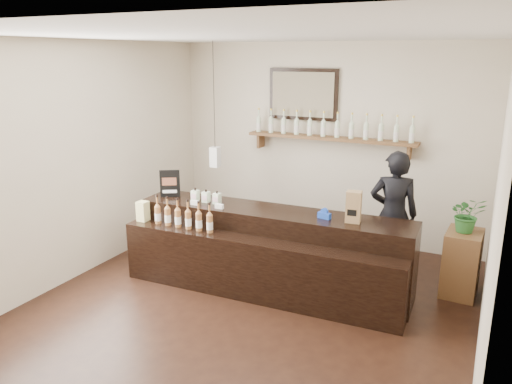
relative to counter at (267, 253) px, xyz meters
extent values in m
plane|color=black|center=(0.04, -0.58, -0.43)|extent=(5.00, 5.00, 0.00)
plane|color=beige|center=(0.04, 1.92, 0.97)|extent=(4.50, 0.00, 4.50)
plane|color=beige|center=(0.04, -3.08, 0.97)|extent=(4.50, 0.00, 4.50)
plane|color=beige|center=(-2.21, -0.58, 0.97)|extent=(0.00, 5.00, 5.00)
plane|color=beige|center=(2.29, -0.58, 0.97)|extent=(0.00, 5.00, 5.00)
plane|color=white|center=(0.04, -0.58, 2.37)|extent=(5.00, 5.00, 0.00)
cube|color=brown|center=(0.14, 1.79, 1.07)|extent=(2.40, 0.25, 0.04)
cube|color=brown|center=(-0.94, 1.82, 0.95)|extent=(0.04, 0.20, 0.20)
cube|color=brown|center=(1.22, 1.82, 0.95)|extent=(0.04, 0.20, 0.20)
cube|color=black|center=(-0.31, 1.89, 1.65)|extent=(1.02, 0.04, 0.72)
cube|color=#4C4231|center=(-0.31, 1.86, 1.65)|extent=(0.92, 0.01, 0.62)
cube|color=white|center=(-1.26, 1.02, 0.82)|extent=(0.12, 0.12, 0.28)
cylinder|color=black|center=(-1.26, 1.02, 1.67)|extent=(0.01, 0.01, 1.41)
cylinder|color=#DDF5CD|center=(-0.96, 1.79, 1.20)|extent=(0.07, 0.07, 0.20)
cone|color=#DDF5CD|center=(-0.96, 1.79, 1.32)|extent=(0.07, 0.07, 0.05)
cylinder|color=#DDF5CD|center=(-0.96, 1.79, 1.38)|extent=(0.02, 0.02, 0.07)
cylinder|color=gold|center=(-0.96, 1.79, 1.43)|extent=(0.03, 0.03, 0.02)
cylinder|color=white|center=(-0.96, 1.79, 1.18)|extent=(0.07, 0.07, 0.09)
cylinder|color=#DDF5CD|center=(-0.76, 1.79, 1.20)|extent=(0.07, 0.07, 0.20)
cone|color=#DDF5CD|center=(-0.76, 1.79, 1.32)|extent=(0.07, 0.07, 0.05)
cylinder|color=#DDF5CD|center=(-0.76, 1.79, 1.38)|extent=(0.02, 0.02, 0.07)
cylinder|color=gold|center=(-0.76, 1.79, 1.43)|extent=(0.03, 0.03, 0.02)
cylinder|color=white|center=(-0.76, 1.79, 1.18)|extent=(0.07, 0.07, 0.09)
cylinder|color=#DDF5CD|center=(-0.56, 1.79, 1.20)|extent=(0.07, 0.07, 0.20)
cone|color=#DDF5CD|center=(-0.56, 1.79, 1.32)|extent=(0.07, 0.07, 0.05)
cylinder|color=#DDF5CD|center=(-0.56, 1.79, 1.38)|extent=(0.02, 0.02, 0.07)
cylinder|color=gold|center=(-0.56, 1.79, 1.43)|extent=(0.03, 0.03, 0.02)
cylinder|color=white|center=(-0.56, 1.79, 1.18)|extent=(0.07, 0.07, 0.09)
cylinder|color=#DDF5CD|center=(-0.36, 1.79, 1.20)|extent=(0.07, 0.07, 0.20)
cone|color=#DDF5CD|center=(-0.36, 1.79, 1.32)|extent=(0.07, 0.07, 0.05)
cylinder|color=#DDF5CD|center=(-0.36, 1.79, 1.38)|extent=(0.02, 0.02, 0.07)
cylinder|color=gold|center=(-0.36, 1.79, 1.43)|extent=(0.03, 0.03, 0.02)
cylinder|color=white|center=(-0.36, 1.79, 1.18)|extent=(0.07, 0.07, 0.09)
cylinder|color=#DDF5CD|center=(-0.16, 1.79, 1.20)|extent=(0.07, 0.07, 0.20)
cone|color=#DDF5CD|center=(-0.16, 1.79, 1.32)|extent=(0.07, 0.07, 0.05)
cylinder|color=#DDF5CD|center=(-0.16, 1.79, 1.38)|extent=(0.02, 0.02, 0.07)
cylinder|color=gold|center=(-0.16, 1.79, 1.43)|extent=(0.03, 0.03, 0.02)
cylinder|color=white|center=(-0.16, 1.79, 1.18)|extent=(0.07, 0.07, 0.09)
cylinder|color=#DDF5CD|center=(0.04, 1.79, 1.20)|extent=(0.07, 0.07, 0.20)
cone|color=#DDF5CD|center=(0.04, 1.79, 1.32)|extent=(0.07, 0.07, 0.05)
cylinder|color=#DDF5CD|center=(0.04, 1.79, 1.38)|extent=(0.02, 0.02, 0.07)
cylinder|color=gold|center=(0.04, 1.79, 1.43)|extent=(0.03, 0.03, 0.02)
cylinder|color=white|center=(0.04, 1.79, 1.18)|extent=(0.07, 0.07, 0.09)
cylinder|color=#DDF5CD|center=(0.24, 1.79, 1.20)|extent=(0.07, 0.07, 0.20)
cone|color=#DDF5CD|center=(0.24, 1.79, 1.32)|extent=(0.07, 0.07, 0.05)
cylinder|color=#DDF5CD|center=(0.24, 1.79, 1.38)|extent=(0.02, 0.02, 0.07)
cylinder|color=gold|center=(0.24, 1.79, 1.43)|extent=(0.03, 0.03, 0.02)
cylinder|color=white|center=(0.24, 1.79, 1.18)|extent=(0.07, 0.07, 0.09)
cylinder|color=#DDF5CD|center=(0.44, 1.79, 1.20)|extent=(0.07, 0.07, 0.20)
cone|color=#DDF5CD|center=(0.44, 1.79, 1.32)|extent=(0.07, 0.07, 0.05)
cylinder|color=#DDF5CD|center=(0.44, 1.79, 1.38)|extent=(0.02, 0.02, 0.07)
cylinder|color=gold|center=(0.44, 1.79, 1.43)|extent=(0.03, 0.03, 0.02)
cylinder|color=white|center=(0.44, 1.79, 1.18)|extent=(0.07, 0.07, 0.09)
cylinder|color=#DDF5CD|center=(0.64, 1.79, 1.20)|extent=(0.07, 0.07, 0.20)
cone|color=#DDF5CD|center=(0.64, 1.79, 1.32)|extent=(0.07, 0.07, 0.05)
cylinder|color=#DDF5CD|center=(0.64, 1.79, 1.38)|extent=(0.02, 0.02, 0.07)
cylinder|color=gold|center=(0.64, 1.79, 1.43)|extent=(0.03, 0.03, 0.02)
cylinder|color=white|center=(0.64, 1.79, 1.18)|extent=(0.07, 0.07, 0.09)
cylinder|color=#DDF5CD|center=(0.84, 1.79, 1.20)|extent=(0.07, 0.07, 0.20)
cone|color=#DDF5CD|center=(0.84, 1.79, 1.32)|extent=(0.07, 0.07, 0.05)
cylinder|color=#DDF5CD|center=(0.84, 1.79, 1.38)|extent=(0.02, 0.02, 0.07)
cylinder|color=gold|center=(0.84, 1.79, 1.43)|extent=(0.03, 0.03, 0.02)
cylinder|color=white|center=(0.84, 1.79, 1.18)|extent=(0.07, 0.07, 0.09)
cylinder|color=#DDF5CD|center=(1.04, 1.79, 1.20)|extent=(0.07, 0.07, 0.20)
cone|color=#DDF5CD|center=(1.04, 1.79, 1.32)|extent=(0.07, 0.07, 0.05)
cylinder|color=#DDF5CD|center=(1.04, 1.79, 1.38)|extent=(0.02, 0.02, 0.07)
cylinder|color=gold|center=(1.04, 1.79, 1.43)|extent=(0.03, 0.03, 0.02)
cylinder|color=white|center=(1.04, 1.79, 1.18)|extent=(0.07, 0.07, 0.09)
cylinder|color=#DDF5CD|center=(1.24, 1.79, 1.20)|extent=(0.07, 0.07, 0.20)
cone|color=#DDF5CD|center=(1.24, 1.79, 1.32)|extent=(0.07, 0.07, 0.05)
cylinder|color=#DDF5CD|center=(1.24, 1.79, 1.38)|extent=(0.02, 0.02, 0.07)
cylinder|color=gold|center=(1.24, 1.79, 1.43)|extent=(0.03, 0.03, 0.02)
cylinder|color=white|center=(1.24, 1.79, 1.18)|extent=(0.07, 0.07, 0.09)
cube|color=black|center=(0.01, 0.12, 0.03)|extent=(3.26, 0.68, 0.91)
cube|color=black|center=(0.01, -0.31, -0.08)|extent=(3.25, 0.39, 0.69)
cube|color=white|center=(-0.90, -0.09, 0.51)|extent=(0.10, 0.04, 0.05)
cube|color=white|center=(-0.56, -0.09, 0.51)|extent=(0.10, 0.04, 0.05)
cube|color=#CFC87E|center=(-1.50, -0.31, 0.32)|extent=(0.12, 0.12, 0.12)
cube|color=#CFC87E|center=(-1.50, -0.31, 0.44)|extent=(0.12, 0.12, 0.12)
cube|color=#DDF5CD|center=(-0.99, 0.07, 0.54)|extent=(0.08, 0.08, 0.13)
cube|color=beige|center=(-0.99, 0.03, 0.54)|extent=(0.07, 0.00, 0.06)
cylinder|color=black|center=(-0.99, 0.07, 0.62)|extent=(0.02, 0.02, 0.03)
cube|color=#DDF5CD|center=(-0.84, 0.07, 0.54)|extent=(0.08, 0.08, 0.13)
cube|color=beige|center=(-0.84, 0.03, 0.54)|extent=(0.07, 0.00, 0.06)
cylinder|color=black|center=(-0.84, 0.07, 0.62)|extent=(0.02, 0.02, 0.03)
cube|color=#DDF5CD|center=(-0.69, 0.07, 0.54)|extent=(0.08, 0.08, 0.13)
cube|color=beige|center=(-0.69, 0.03, 0.54)|extent=(0.07, 0.00, 0.06)
cylinder|color=black|center=(-0.69, 0.07, 0.62)|extent=(0.02, 0.02, 0.03)
cylinder|color=#9C6534|center=(-1.28, -0.31, 0.36)|extent=(0.07, 0.07, 0.20)
cone|color=#9C6534|center=(-1.28, -0.31, 0.49)|extent=(0.07, 0.07, 0.05)
cylinder|color=#9C6534|center=(-1.28, -0.31, 0.55)|extent=(0.02, 0.02, 0.07)
cylinder|color=black|center=(-1.28, -0.31, 0.60)|extent=(0.03, 0.03, 0.02)
cylinder|color=white|center=(-1.28, -0.31, 0.34)|extent=(0.07, 0.07, 0.09)
cylinder|color=#9C6534|center=(-1.14, -0.31, 0.36)|extent=(0.07, 0.07, 0.20)
cone|color=#9C6534|center=(-1.14, -0.31, 0.49)|extent=(0.07, 0.07, 0.05)
cylinder|color=#9C6534|center=(-1.14, -0.31, 0.55)|extent=(0.02, 0.02, 0.07)
cylinder|color=black|center=(-1.14, -0.31, 0.60)|extent=(0.03, 0.03, 0.02)
cylinder|color=white|center=(-1.14, -0.31, 0.34)|extent=(0.07, 0.07, 0.09)
cylinder|color=#9C6534|center=(-0.99, -0.31, 0.36)|extent=(0.07, 0.07, 0.20)
cone|color=#9C6534|center=(-0.99, -0.31, 0.49)|extent=(0.07, 0.07, 0.05)
cylinder|color=#9C6534|center=(-0.99, -0.31, 0.55)|extent=(0.02, 0.02, 0.07)
cylinder|color=black|center=(-0.99, -0.31, 0.60)|extent=(0.03, 0.03, 0.02)
cylinder|color=white|center=(-0.99, -0.31, 0.34)|extent=(0.07, 0.07, 0.09)
cylinder|color=#9C6534|center=(-0.85, -0.31, 0.36)|extent=(0.07, 0.07, 0.20)
cone|color=#9C6534|center=(-0.85, -0.31, 0.49)|extent=(0.07, 0.07, 0.05)
cylinder|color=#9C6534|center=(-0.85, -0.31, 0.55)|extent=(0.02, 0.02, 0.07)
cylinder|color=black|center=(-0.85, -0.31, 0.60)|extent=(0.03, 0.03, 0.02)
cylinder|color=white|center=(-0.85, -0.31, 0.34)|extent=(0.07, 0.07, 0.09)
cylinder|color=#9C6534|center=(-0.71, -0.31, 0.36)|extent=(0.07, 0.07, 0.20)
cone|color=#9C6534|center=(-0.71, -0.31, 0.49)|extent=(0.07, 0.07, 0.05)
cylinder|color=#9C6534|center=(-0.71, -0.31, 0.55)|extent=(0.02, 0.02, 0.07)
cylinder|color=black|center=(-0.71, -0.31, 0.60)|extent=(0.03, 0.03, 0.02)
cylinder|color=white|center=(-0.71, -0.31, 0.34)|extent=(0.07, 0.07, 0.09)
cylinder|color=#9C6534|center=(-0.56, -0.31, 0.36)|extent=(0.07, 0.07, 0.20)
cone|color=#9C6534|center=(-0.56, -0.31, 0.49)|extent=(0.07, 0.07, 0.05)
cylinder|color=#9C6534|center=(-0.56, -0.31, 0.55)|extent=(0.02, 0.02, 0.07)
cylinder|color=black|center=(-0.56, -0.31, 0.60)|extent=(0.03, 0.03, 0.02)
cylinder|color=white|center=(-0.56, -0.31, 0.34)|extent=(0.07, 0.07, 0.09)
cube|color=black|center=(-1.36, 0.07, 0.65)|extent=(0.22, 0.15, 0.34)
cube|color=brown|center=(-1.36, 0.05, 0.68)|extent=(0.15, 0.10, 0.10)
cube|color=white|center=(-1.36, 0.05, 0.55)|extent=(0.15, 0.10, 0.04)
cube|color=#946D47|center=(0.95, 0.11, 0.65)|extent=(0.17, 0.13, 0.34)
cube|color=black|center=(0.95, 0.05, 0.60)|extent=(0.10, 0.01, 0.07)
cube|color=#183EAB|center=(0.64, 0.09, 0.51)|extent=(0.15, 0.08, 0.07)
cylinder|color=#183EAB|center=(0.64, 0.09, 0.56)|extent=(0.08, 0.05, 0.08)
cube|color=brown|center=(2.04, 0.81, -0.06)|extent=(0.40, 0.53, 0.74)
imported|color=#296729|center=(2.04, 0.81, 0.52)|extent=(0.45, 0.42, 0.41)
imported|color=black|center=(1.22, 0.97, 0.45)|extent=(0.72, 0.55, 1.76)
camera|label=1|loc=(2.23, -4.85, 2.20)|focal=35.00mm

